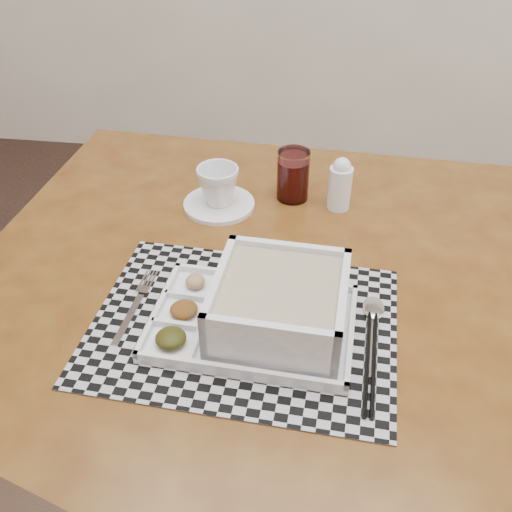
# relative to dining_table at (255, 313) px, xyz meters

# --- Properties ---
(dining_table) EXTENTS (1.11, 1.11, 0.79)m
(dining_table) POSITION_rel_dining_table_xyz_m (0.00, 0.00, 0.00)
(dining_table) COLOR #4B240D
(dining_table) RESTS_ON ground
(placemat) EXTENTS (0.51, 0.39, 0.00)m
(placemat) POSITION_rel_dining_table_xyz_m (-0.00, -0.11, 0.08)
(placemat) COLOR #A9A8B0
(placemat) RESTS_ON dining_table
(serving_tray) EXTENTS (0.33, 0.24, 0.10)m
(serving_tray) POSITION_rel_dining_table_xyz_m (0.04, -0.12, 0.12)
(serving_tray) COLOR white
(serving_tray) RESTS_ON placemat
(fork) EXTENTS (0.03, 0.19, 0.00)m
(fork) POSITION_rel_dining_table_xyz_m (-0.19, -0.09, 0.09)
(fork) COLOR silver
(fork) RESTS_ON placemat
(spoon) EXTENTS (0.04, 0.18, 0.01)m
(spoon) POSITION_rel_dining_table_xyz_m (0.21, -0.07, 0.09)
(spoon) COLOR silver
(spoon) RESTS_ON placemat
(chopsticks) EXTENTS (0.03, 0.24, 0.01)m
(chopsticks) POSITION_rel_dining_table_xyz_m (0.20, -0.16, 0.09)
(chopsticks) COLOR black
(chopsticks) RESTS_ON placemat
(saucer) EXTENTS (0.15, 0.15, 0.01)m
(saucer) POSITION_rel_dining_table_xyz_m (-0.11, 0.23, 0.09)
(saucer) COLOR white
(saucer) RESTS_ON dining_table
(cup) EXTENTS (0.11, 0.11, 0.08)m
(cup) POSITION_rel_dining_table_xyz_m (-0.11, 0.23, 0.13)
(cup) COLOR white
(cup) RESTS_ON saucer
(juice_glass) EXTENTS (0.07, 0.07, 0.11)m
(juice_glass) POSITION_rel_dining_table_xyz_m (0.04, 0.29, 0.13)
(juice_glass) COLOR white
(juice_glass) RESTS_ON dining_table
(creamer_bottle) EXTENTS (0.05, 0.05, 0.11)m
(creamer_bottle) POSITION_rel_dining_table_xyz_m (0.14, 0.26, 0.14)
(creamer_bottle) COLOR white
(creamer_bottle) RESTS_ON dining_table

